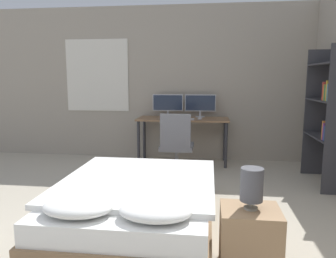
{
  "coord_description": "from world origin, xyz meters",
  "views": [
    {
      "loc": [
        0.38,
        -1.79,
        1.45
      ],
      "look_at": [
        -0.19,
        2.65,
        0.75
      ],
      "focal_mm": 35.0,
      "sensor_mm": 36.0,
      "label": 1
    }
  ],
  "objects_px": {
    "bed": "(136,204)",
    "computer_mouse": "(200,119)",
    "keyboard": "(182,119)",
    "monitor_left": "(168,104)",
    "bedside_lamp": "(252,185)",
    "bookshelf": "(329,110)",
    "monitor_right": "(200,104)",
    "office_chair": "(176,150)",
    "desk": "(183,124)",
    "nightstand": "(249,240)"
  },
  "relations": [
    {
      "from": "monitor_right",
      "to": "computer_mouse",
      "type": "xyz_separation_m",
      "value": [
        0.01,
        -0.38,
        -0.21
      ]
    },
    {
      "from": "monitor_right",
      "to": "bookshelf",
      "type": "height_order",
      "value": "bookshelf"
    },
    {
      "from": "bed",
      "to": "bedside_lamp",
      "type": "relative_size",
      "value": 6.2
    },
    {
      "from": "desk",
      "to": "keyboard",
      "type": "bearing_deg",
      "value": -90.0
    },
    {
      "from": "desk",
      "to": "monitor_right",
      "type": "bearing_deg",
      "value": 34.31
    },
    {
      "from": "monitor_right",
      "to": "computer_mouse",
      "type": "height_order",
      "value": "monitor_right"
    },
    {
      "from": "desk",
      "to": "computer_mouse",
      "type": "bearing_deg",
      "value": -33.23
    },
    {
      "from": "bedside_lamp",
      "to": "monitor_left",
      "type": "relative_size",
      "value": 0.58
    },
    {
      "from": "bed",
      "to": "bookshelf",
      "type": "relative_size",
      "value": 1.03
    },
    {
      "from": "monitor_right",
      "to": "office_chair",
      "type": "height_order",
      "value": "monitor_right"
    },
    {
      "from": "nightstand",
      "to": "monitor_left",
      "type": "xyz_separation_m",
      "value": [
        -1.05,
        3.34,
        0.76
      ]
    },
    {
      "from": "bedside_lamp",
      "to": "monitor_right",
      "type": "height_order",
      "value": "monitor_right"
    },
    {
      "from": "desk",
      "to": "monitor_left",
      "type": "xyz_separation_m",
      "value": [
        -0.28,
        0.19,
        0.33
      ]
    },
    {
      "from": "bedside_lamp",
      "to": "computer_mouse",
      "type": "bearing_deg",
      "value": 99.06
    },
    {
      "from": "bedside_lamp",
      "to": "desk",
      "type": "xyz_separation_m",
      "value": [
        -0.76,
        3.15,
        -0.0
      ]
    },
    {
      "from": "office_chair",
      "to": "monitor_right",
      "type": "bearing_deg",
      "value": 70.08
    },
    {
      "from": "bedside_lamp",
      "to": "keyboard",
      "type": "xyz_separation_m",
      "value": [
        -0.76,
        2.96,
        0.11
      ]
    },
    {
      "from": "monitor_left",
      "to": "monitor_right",
      "type": "bearing_deg",
      "value": 0.0
    },
    {
      "from": "nightstand",
      "to": "computer_mouse",
      "type": "bearing_deg",
      "value": 99.06
    },
    {
      "from": "computer_mouse",
      "to": "office_chair",
      "type": "xyz_separation_m",
      "value": [
        -0.33,
        -0.5,
        -0.41
      ]
    },
    {
      "from": "nightstand",
      "to": "bedside_lamp",
      "type": "distance_m",
      "value": 0.43
    },
    {
      "from": "bedside_lamp",
      "to": "keyboard",
      "type": "bearing_deg",
      "value": 104.45
    },
    {
      "from": "desk",
      "to": "office_chair",
      "type": "relative_size",
      "value": 1.64
    },
    {
      "from": "computer_mouse",
      "to": "office_chair",
      "type": "height_order",
      "value": "office_chair"
    },
    {
      "from": "computer_mouse",
      "to": "monitor_right",
      "type": "bearing_deg",
      "value": 91.0
    },
    {
      "from": "bed",
      "to": "bookshelf",
      "type": "distance_m",
      "value": 2.85
    },
    {
      "from": "keyboard",
      "to": "monitor_right",
      "type": "bearing_deg",
      "value": 53.53
    },
    {
      "from": "bed",
      "to": "monitor_left",
      "type": "height_order",
      "value": "monitor_left"
    },
    {
      "from": "bookshelf",
      "to": "monitor_right",
      "type": "bearing_deg",
      "value": 146.07
    },
    {
      "from": "bed",
      "to": "monitor_right",
      "type": "bearing_deg",
      "value": 79.07
    },
    {
      "from": "bedside_lamp",
      "to": "monitor_left",
      "type": "distance_m",
      "value": 3.52
    },
    {
      "from": "nightstand",
      "to": "keyboard",
      "type": "xyz_separation_m",
      "value": [
        -0.76,
        2.96,
        0.54
      ]
    },
    {
      "from": "bed",
      "to": "desk",
      "type": "height_order",
      "value": "desk"
    },
    {
      "from": "office_chair",
      "to": "bookshelf",
      "type": "relative_size",
      "value": 0.51
    },
    {
      "from": "computer_mouse",
      "to": "nightstand",
      "type": "bearing_deg",
      "value": -80.94
    },
    {
      "from": "bed",
      "to": "keyboard",
      "type": "distance_m",
      "value": 2.41
    },
    {
      "from": "monitor_right",
      "to": "bedside_lamp",
      "type": "bearing_deg",
      "value": -81.86
    },
    {
      "from": "nightstand",
      "to": "office_chair",
      "type": "bearing_deg",
      "value": 108.06
    },
    {
      "from": "monitor_right",
      "to": "office_chair",
      "type": "distance_m",
      "value": 1.13
    },
    {
      "from": "computer_mouse",
      "to": "keyboard",
      "type": "bearing_deg",
      "value": 180.0
    },
    {
      "from": "desk",
      "to": "bookshelf",
      "type": "distance_m",
      "value": 2.26
    },
    {
      "from": "monitor_left",
      "to": "keyboard",
      "type": "distance_m",
      "value": 0.53
    },
    {
      "from": "desk",
      "to": "computer_mouse",
      "type": "height_order",
      "value": "computer_mouse"
    },
    {
      "from": "bed",
      "to": "keyboard",
      "type": "relative_size",
      "value": 4.79
    },
    {
      "from": "keyboard",
      "to": "monitor_left",
      "type": "bearing_deg",
      "value": 126.47
    },
    {
      "from": "bed",
      "to": "computer_mouse",
      "type": "relative_size",
      "value": 27.39
    },
    {
      "from": "office_chair",
      "to": "bedside_lamp",
      "type": "bearing_deg",
      "value": -71.94
    },
    {
      "from": "monitor_right",
      "to": "bookshelf",
      "type": "relative_size",
      "value": 0.29
    },
    {
      "from": "keyboard",
      "to": "bookshelf",
      "type": "distance_m",
      "value": 2.17
    },
    {
      "from": "computer_mouse",
      "to": "office_chair",
      "type": "relative_size",
      "value": 0.07
    }
  ]
}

